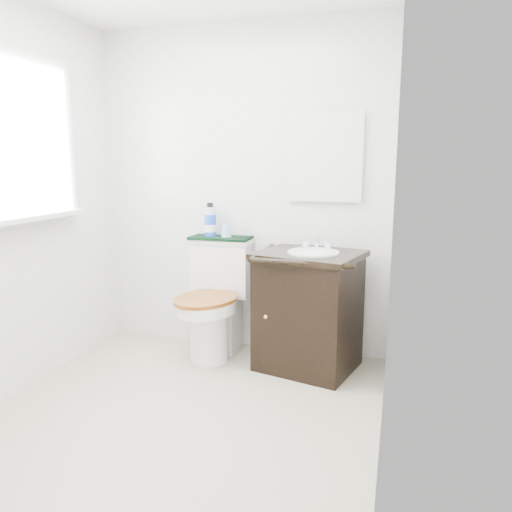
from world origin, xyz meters
The scene contains 12 objects.
floor centered at (0.00, 0.00, 0.00)m, with size 2.40×2.40×0.00m, color #B1AA8E.
wall_back centered at (0.00, 1.20, 1.20)m, with size 2.40×2.40×0.00m, color silver.
wall_right centered at (1.10, 0.00, 1.20)m, with size 2.40×2.40×0.00m, color silver.
window centered at (-1.07, 0.25, 1.55)m, with size 0.02×0.70×0.90m, color white.
mirror centered at (0.62, 1.18, 1.45)m, with size 0.50×0.02×0.60m, color silver.
toilet centered at (-0.13, 0.96, 0.37)m, with size 0.50×0.68×0.85m.
vanity centered at (0.57, 0.90, 0.43)m, with size 0.78×0.71×0.92m.
trash_bin centered at (0.45, 0.92, 0.15)m, with size 0.21×0.17×0.29m.
towel centered at (-0.13, 1.09, 0.86)m, with size 0.45×0.22×0.02m, color black.
mouthwash_bottle centered at (-0.22, 1.10, 0.98)m, with size 0.09×0.09×0.25m.
cup centered at (-0.09, 1.09, 0.92)m, with size 0.08×0.08×0.09m, color #81B6D3.
soap_bar centered at (0.51, 1.01, 0.83)m, with size 0.07×0.05×0.02m, color #166D6C.
Camera 1 is at (1.13, -2.37, 1.42)m, focal length 35.00 mm.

